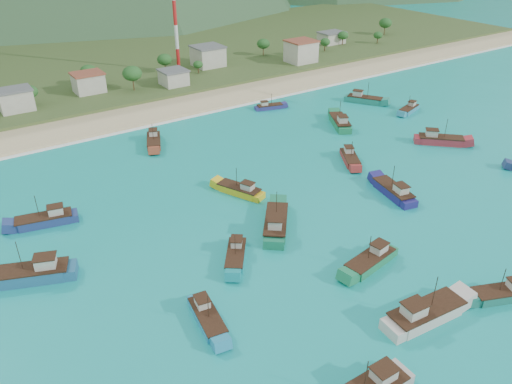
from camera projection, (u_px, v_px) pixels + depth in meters
ground at (299, 256)px, 83.86m from camera, size 600.00×600.00×0.00m
beach at (125, 118)px, 141.01m from camera, size 400.00×18.00×1.20m
land at (65, 69)px, 185.14m from camera, size 400.00×110.00×2.40m
surf_line at (138, 128)px, 134.14m from camera, size 400.00×2.50×0.08m
village at (149, 72)px, 164.39m from camera, size 203.15×29.32×7.52m
vegetation at (89, 81)px, 155.23m from camera, size 277.92×25.49×7.97m
radio_tower at (174, 0)px, 164.93m from camera, size 1.20×1.20×47.60m
boat_0 at (240, 191)px, 102.28m from camera, size 6.93×10.67×6.10m
boat_2 at (154, 142)px, 124.20m from camera, size 7.12×11.01×6.29m
boat_3 at (276, 224)px, 90.67m from camera, size 11.18×12.44×7.66m
boat_4 at (46, 220)px, 92.21m from camera, size 11.64×5.64×6.61m
boat_8 at (32, 274)px, 78.06m from camera, size 13.68×8.43×7.78m
boat_12 at (371, 261)px, 81.40m from camera, size 11.40×4.96×6.51m
boat_13 at (364, 100)px, 151.88m from camera, size 9.02×11.62×6.84m
boat_14 at (269, 107)px, 147.03m from camera, size 8.80×4.65×4.99m
boat_15 at (350, 159)px, 115.71m from camera, size 7.54×9.97×5.83m
boat_21 at (394, 192)px, 101.61m from camera, size 5.77×11.91×6.77m
boat_22 at (503, 294)px, 74.46m from camera, size 10.56×6.68×6.02m
boat_24 at (340, 123)px, 135.04m from camera, size 8.96×12.38×7.18m
boat_25 at (236, 256)px, 82.92m from camera, size 8.11×9.46×5.73m
boat_26 at (425, 314)px, 70.24m from camera, size 13.46×5.10×7.77m
boat_27 at (440, 140)px, 124.55m from camera, size 11.05×10.91×7.08m
boat_28 at (409, 110)px, 144.84m from camera, size 9.68×5.42×5.49m
boat_30 at (207, 318)px, 70.15m from camera, size 4.35×10.05×5.74m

